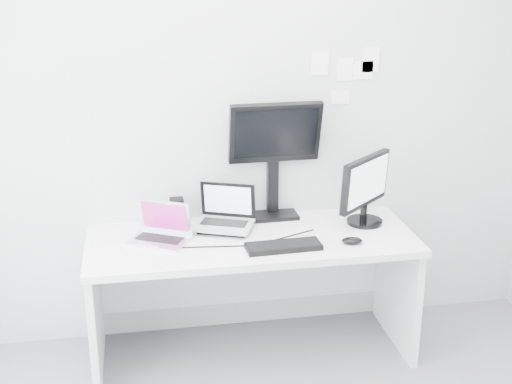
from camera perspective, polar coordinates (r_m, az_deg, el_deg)
The scene contains 14 objects.
back_wall at distance 3.95m, azimuth -1.22°, elevation 6.54°, with size 3.60×3.60×0.00m, color silver.
desk at distance 3.97m, azimuth -0.34°, elevation -8.61°, with size 1.80×0.70×0.73m, color white.
macbook at distance 3.73m, azimuth -8.10°, elevation -2.54°, with size 0.31×0.23×0.23m, color silver.
speaker at distance 3.99m, azimuth -6.52°, elevation -1.61°, with size 0.08×0.08×0.16m, color black.
dell_laptop at distance 3.85m, azimuth -2.71°, elevation -1.41°, with size 0.32×0.25×0.26m, color #A6A8AD.
rear_monitor at distance 3.99m, azimuth 1.49°, elevation 2.77°, with size 0.53×0.19×0.72m, color black.
samsung_monitor at distance 3.98m, azimuth 9.08°, elevation 0.22°, with size 0.45×0.21×0.41m, color black.
keyboard at distance 3.67m, azimuth 2.28°, elevation -4.50°, with size 0.40×0.14×0.03m, color black.
mouse at distance 3.76m, azimuth 7.92°, elevation -3.99°, with size 0.11×0.07×0.04m, color black.
wall_note_0 at distance 3.98m, azimuth 5.28°, elevation 10.53°, with size 0.10×0.00×0.14m, color white.
wall_note_1 at distance 4.03m, azimuth 7.35°, elevation 9.98°, with size 0.09×0.00×0.13m, color white.
wall_note_2 at distance 4.07m, azimuth 9.44°, elevation 10.68°, with size 0.10×0.00×0.14m, color white.
wall_note_3 at distance 4.05m, azimuth 6.98°, elevation 7.75°, with size 0.11×0.00×0.08m, color white.
wall_note_4 at distance 4.07m, azimuth 8.81°, elevation 9.89°, with size 0.12×0.00×0.10m, color white.
Camera 1 is at (-0.58, -2.21, 2.22)m, focal length 48.54 mm.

